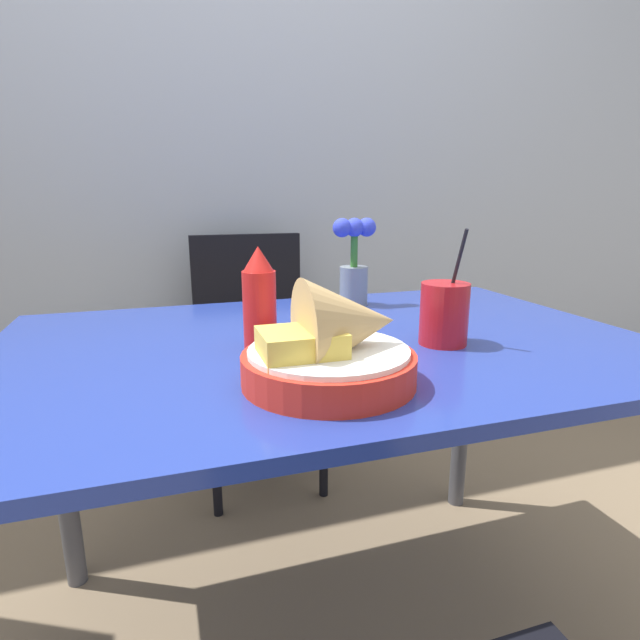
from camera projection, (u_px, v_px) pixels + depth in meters
ground_plane at (326, 634)px, 1.18m from camera, size 12.00×12.00×0.00m
wall_window at (236, 115)px, 1.86m from camera, size 7.00×0.06×2.60m
dining_table at (327, 381)px, 1.02m from camera, size 1.29×0.85×0.73m
chair_far_window at (253, 334)px, 1.80m from camera, size 0.40×0.40×0.87m
food_basket at (336, 347)px, 0.76m from camera, size 0.27×0.27×0.17m
ketchup_bottle at (259, 301)px, 0.92m from camera, size 0.06×0.06×0.19m
drink_cup at (444, 316)px, 0.96m from camera, size 0.09×0.09×0.22m
flower_vase at (354, 263)px, 1.30m from camera, size 0.12×0.07×0.23m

